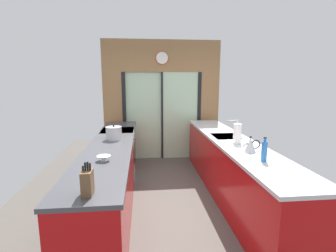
# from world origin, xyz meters

# --- Properties ---
(ground_plane) EXTENTS (5.04, 7.60, 0.02)m
(ground_plane) POSITION_xyz_m (0.00, 0.60, -0.01)
(ground_plane) COLOR #4C4742
(back_wall_unit) EXTENTS (2.64, 0.12, 2.70)m
(back_wall_unit) POSITION_xyz_m (0.00, 2.40, 1.52)
(back_wall_unit) COLOR olive
(back_wall_unit) RESTS_ON ground_plane
(left_counter_run) EXTENTS (0.62, 3.80, 0.92)m
(left_counter_run) POSITION_xyz_m (-0.91, 0.13, 0.47)
(left_counter_run) COLOR #AD0C0F
(left_counter_run) RESTS_ON ground_plane
(right_counter_run) EXTENTS (0.62, 3.80, 0.92)m
(right_counter_run) POSITION_xyz_m (0.91, 0.30, 0.46)
(right_counter_run) COLOR #AD0C0F
(right_counter_run) RESTS_ON ground_plane
(sink_faucet) EXTENTS (0.19, 0.02, 0.26)m
(sink_faucet) POSITION_xyz_m (1.06, 0.55, 1.09)
(sink_faucet) COLOR #B7BABC
(sink_faucet) RESTS_ON right_counter_run
(oven_range) EXTENTS (0.60, 0.60, 0.92)m
(oven_range) POSITION_xyz_m (-0.91, 1.25, 0.46)
(oven_range) COLOR #B7BABC
(oven_range) RESTS_ON ground_plane
(mixing_bowl) EXTENTS (0.16, 0.16, 0.06)m
(mixing_bowl) POSITION_xyz_m (-0.89, -0.56, 0.95)
(mixing_bowl) COLOR silver
(mixing_bowl) RESTS_ON left_counter_run
(knife_block) EXTENTS (0.08, 0.14, 0.27)m
(knife_block) POSITION_xyz_m (-0.89, -1.40, 1.02)
(knife_block) COLOR brown
(knife_block) RESTS_ON left_counter_run
(stock_pot) EXTENTS (0.24, 0.24, 0.22)m
(stock_pot) POSITION_xyz_m (-0.89, 0.49, 1.02)
(stock_pot) COLOR #B7BABC
(stock_pot) RESTS_ON left_counter_run
(kettle) EXTENTS (0.24, 0.15, 0.21)m
(kettle) POSITION_xyz_m (0.89, -0.39, 1.01)
(kettle) COLOR #B7BABC
(kettle) RESTS_ON right_counter_run
(soap_bottle) EXTENTS (0.06, 0.06, 0.28)m
(soap_bottle) POSITION_xyz_m (0.89, -0.75, 1.04)
(soap_bottle) COLOR #286BB7
(soap_bottle) RESTS_ON right_counter_run
(paper_towel_roll) EXTENTS (0.13, 0.13, 0.32)m
(paper_towel_roll) POSITION_xyz_m (0.89, 0.06, 1.06)
(paper_towel_roll) COLOR #B7BABC
(paper_towel_roll) RESTS_ON right_counter_run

